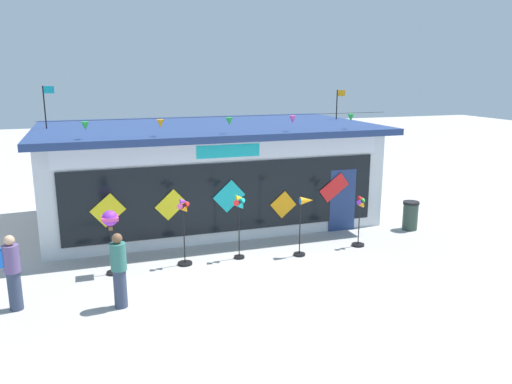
# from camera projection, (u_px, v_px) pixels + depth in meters

# --- Properties ---
(ground_plane) EXTENTS (80.00, 80.00, 0.00)m
(ground_plane) POSITION_uv_depth(u_px,v_px,m) (256.00, 291.00, 11.82)
(ground_plane) COLOR #ADAAA5
(kite_shop_building) EXTENTS (10.90, 6.50, 4.60)m
(kite_shop_building) POSITION_uv_depth(u_px,v_px,m) (206.00, 171.00, 17.48)
(kite_shop_building) COLOR silver
(kite_shop_building) RESTS_ON ground_plane
(wind_spinner_far_left) EXTENTS (0.40, 0.40, 1.67)m
(wind_spinner_far_left) POSITION_uv_depth(u_px,v_px,m) (110.00, 224.00, 12.52)
(wind_spinner_far_left) COLOR black
(wind_spinner_far_left) RESTS_ON ground_plane
(wind_spinner_left) EXTENTS (0.39, 0.39, 1.82)m
(wind_spinner_left) POSITION_uv_depth(u_px,v_px,m) (184.00, 228.00, 13.19)
(wind_spinner_left) COLOR black
(wind_spinner_left) RESTS_ON ground_plane
(wind_spinner_center_left) EXTENTS (0.39, 0.29, 1.81)m
(wind_spinner_center_left) POSITION_uv_depth(u_px,v_px,m) (239.00, 215.00, 13.60)
(wind_spinner_center_left) COLOR black
(wind_spinner_center_left) RESTS_ON ground_plane
(wind_spinner_center_right) EXTENTS (0.54, 0.33, 1.68)m
(wind_spinner_center_right) POSITION_uv_depth(u_px,v_px,m) (304.00, 215.00, 13.89)
(wind_spinner_center_right) COLOR black
(wind_spinner_center_right) RESTS_ON ground_plane
(wind_spinner_right) EXTENTS (0.37, 0.37, 1.54)m
(wind_spinner_right) POSITION_uv_depth(u_px,v_px,m) (360.00, 217.00, 14.68)
(wind_spinner_right) COLOR black
(wind_spinner_right) RESTS_ON ground_plane
(person_near_camera) EXTENTS (0.34, 0.34, 1.68)m
(person_near_camera) POSITION_uv_depth(u_px,v_px,m) (119.00, 270.00, 10.82)
(person_near_camera) COLOR #333D56
(person_near_camera) RESTS_ON ground_plane
(person_mid_plaza) EXTENTS (0.47, 0.36, 1.68)m
(person_mid_plaza) POSITION_uv_depth(u_px,v_px,m) (12.00, 271.00, 10.69)
(person_mid_plaza) COLOR #333D56
(person_mid_plaza) RESTS_ON ground_plane
(trash_bin) EXTENTS (0.52, 0.52, 0.93)m
(trash_bin) POSITION_uv_depth(u_px,v_px,m) (410.00, 215.00, 16.36)
(trash_bin) COLOR #2D4238
(trash_bin) RESTS_ON ground_plane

